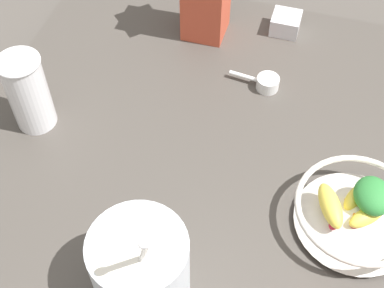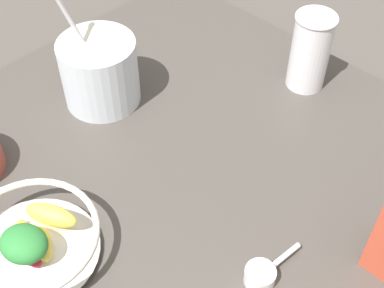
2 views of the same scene
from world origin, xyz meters
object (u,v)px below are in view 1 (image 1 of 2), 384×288
Objects in this scene: fruit_bowl at (357,212)px; yogurt_tub at (140,264)px; drinking_cup at (27,92)px; spice_jar at (286,24)px.

fruit_bowl is 0.34m from yogurt_tub.
drinking_cup is at bearing 50.63° from yogurt_tub.
drinking_cup is (0.05, 0.58, 0.04)m from fruit_bowl.
spice_jar is (0.43, 0.19, -0.02)m from fruit_bowl.
yogurt_tub is at bearing 171.34° from spice_jar.
drinking_cup reaches higher than spice_jar.
yogurt_tub is 4.05× the size of spice_jar.
drinking_cup is at bearing 134.45° from spice_jar.
fruit_bowl is 0.83× the size of yogurt_tub.
spice_jar is (0.62, -0.09, -0.05)m from yogurt_tub.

